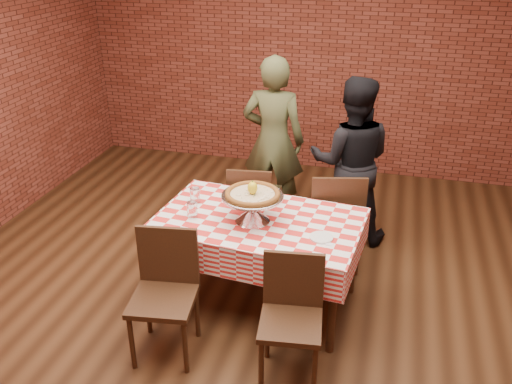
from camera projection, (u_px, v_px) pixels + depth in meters
ground at (244, 311)px, 4.31m from camera, size 6.00×6.00×0.00m
back_wall at (314, 50)px, 6.27m from camera, size 5.50×0.00×5.50m
table at (259, 261)px, 4.26m from camera, size 1.59×1.04×0.75m
tablecloth at (259, 234)px, 4.15m from camera, size 1.63×1.08×0.26m
pizza_stand at (253, 208)px, 4.03m from camera, size 0.53×0.53×0.21m
pizza at (252, 195)px, 3.98m from camera, size 0.45×0.45×0.03m
lemon at (252, 188)px, 3.95m from camera, size 0.08×0.08×0.10m
water_glass_left at (192, 210)px, 4.09m from camera, size 0.09×0.09×0.12m
water_glass_right at (195, 196)px, 4.31m from camera, size 0.09×0.09×0.12m
side_plate at (321, 237)px, 3.84m from camera, size 0.18×0.18×0.01m
sweetener_packet_a at (323, 243)px, 3.78m from camera, size 0.06×0.06×0.00m
sweetener_packet_b at (329, 244)px, 3.76m from camera, size 0.05×0.04×0.00m
condiment_caddy at (275, 194)px, 4.33m from camera, size 0.09×0.08×0.13m
chair_near_left at (163, 299)px, 3.70m from camera, size 0.48×0.48×0.91m
chair_near_right at (291, 325)px, 3.49m from camera, size 0.44×0.44×0.88m
chair_far_left at (252, 207)px, 4.97m from camera, size 0.44×0.44×0.87m
chair_far_right at (334, 217)px, 4.73m from camera, size 0.54×0.54×0.93m
diner_olive at (273, 141)px, 5.34m from camera, size 0.63×0.42×1.69m
diner_black at (351, 161)px, 5.00m from camera, size 0.82×0.67×1.59m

